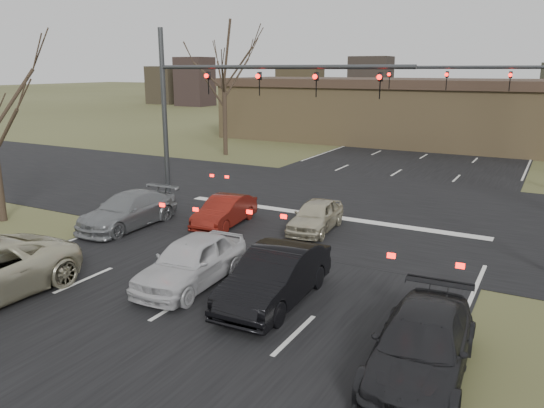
{
  "coord_description": "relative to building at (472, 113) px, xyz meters",
  "views": [
    {
      "loc": [
        8.49,
        -7.24,
        6.15
      ],
      "look_at": [
        0.74,
        6.95,
        2.0
      ],
      "focal_mm": 35.0,
      "sensor_mm": 36.0,
      "label": 1
    }
  ],
  "objects": [
    {
      "name": "car_grey_ahead",
      "position": [
        -8.28,
        -30.15,
        -1.99
      ],
      "size": [
        1.88,
        4.63,
        1.34
      ],
      "primitive_type": "imported",
      "rotation": [
        0.0,
        0.0,
        -0.0
      ],
      "color": "gray",
      "rests_on": "ground"
    },
    {
      "name": "road_cross",
      "position": [
        -2.0,
        -23.0,
        -2.65
      ],
      "size": [
        200.0,
        14.0,
        0.02
      ],
      "primitive_type": "cube",
      "color": "black",
      "rests_on": "ground"
    },
    {
      "name": "car_charcoal_sedan",
      "position": [
        4.5,
        -35.23,
        -2.0
      ],
      "size": [
        2.12,
        4.68,
        1.33
      ],
      "primitive_type": "imported",
      "rotation": [
        0.0,
        0.0,
        0.06
      ],
      "color": "black",
      "rests_on": "ground"
    },
    {
      "name": "road_main",
      "position": [
        -2.0,
        22.0,
        -2.66
      ],
      "size": [
        14.0,
        300.0,
        0.02
      ],
      "primitive_type": "cube",
      "color": "black",
      "rests_on": "ground"
    },
    {
      "name": "tree_left_far",
      "position": [
        -15.0,
        -13.0,
        4.68
      ],
      "size": [
        5.7,
        5.7,
        9.5
      ],
      "color": "black",
      "rests_on": "ground"
    },
    {
      "name": "car_black_hatch",
      "position": [
        0.2,
        -33.56,
        -1.93
      ],
      "size": [
        1.75,
        4.54,
        1.48
      ],
      "primitive_type": "imported",
      "rotation": [
        0.0,
        0.0,
        0.04
      ],
      "color": "black",
      "rests_on": "ground"
    },
    {
      "name": "mast_arm_near",
      "position": [
        -7.23,
        -25.0,
        2.41
      ],
      "size": [
        12.12,
        0.24,
        8.0
      ],
      "color": "#383A3D",
      "rests_on": "ground"
    },
    {
      "name": "car_silver_ahead",
      "position": [
        -1.5,
        -27.07,
        -2.06
      ],
      "size": [
        1.72,
        3.67,
        1.21
      ],
      "primitive_type": "imported",
      "rotation": [
        0.0,
        0.0,
        0.08
      ],
      "color": "#BDB599",
      "rests_on": "ground"
    },
    {
      "name": "mast_arm_far",
      "position": [
        4.18,
        -15.0,
        2.35
      ],
      "size": [
        11.12,
        0.24,
        8.0
      ],
      "color": "#383A3D",
      "rests_on": "ground"
    },
    {
      "name": "car_red_ahead",
      "position": [
        -5.0,
        -28.16,
        -2.07
      ],
      "size": [
        1.61,
        3.71,
        1.19
      ],
      "primitive_type": "imported",
      "rotation": [
        0.0,
        0.0,
        0.1
      ],
      "color": "#64150E",
      "rests_on": "ground"
    },
    {
      "name": "car_white_sedan",
      "position": [
        -2.5,
        -33.66,
        -1.94
      ],
      "size": [
        1.93,
        4.33,
        1.45
      ],
      "primitive_type": "imported",
      "rotation": [
        0.0,
        0.0,
        0.05
      ],
      "color": "silver",
      "rests_on": "ground"
    },
    {
      "name": "ground",
      "position": [
        -2.0,
        -38.0,
        -2.67
      ],
      "size": [
        360.0,
        360.0,
        0.0
      ],
      "primitive_type": "plane",
      "color": "#444524",
      "rests_on": "ground"
    },
    {
      "name": "building",
      "position": [
        0.0,
        0.0,
        0.0
      ],
      "size": [
        42.4,
        10.4,
        5.3
      ],
      "color": "olive",
      "rests_on": "ground"
    }
  ]
}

